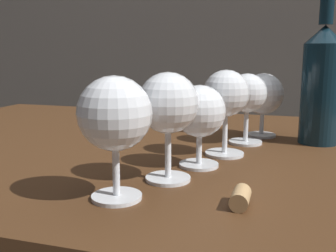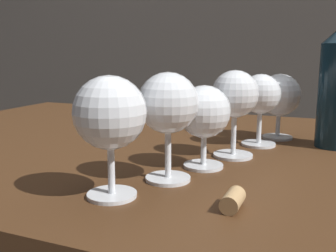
{
  "view_description": "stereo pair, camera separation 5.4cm",
  "coord_description": "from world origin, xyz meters",
  "px_view_note": "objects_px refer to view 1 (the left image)",
  "views": [
    {
      "loc": [
        0.21,
        -0.72,
        0.94
      ],
      "look_at": [
        0.05,
        -0.21,
        0.84
      ],
      "focal_mm": 42.03,
      "sensor_mm": 36.0,
      "label": 1
    },
    {
      "loc": [
        0.26,
        -0.7,
        0.94
      ],
      "look_at": [
        0.05,
        -0.21,
        0.84
      ],
      "focal_mm": 42.03,
      "sensor_mm": 36.0,
      "label": 2
    }
  ],
  "objects_px": {
    "wine_glass_cabernet": "(200,113)",
    "wine_glass_chardonnay": "(263,95)",
    "wine_bottle": "(322,81)",
    "wine_glass_merlot": "(115,116)",
    "wine_glass_rose": "(226,95)",
    "wine_glass_pinot": "(168,105)",
    "wine_glass_amber": "(247,96)",
    "cork": "(240,198)"
  },
  "relations": [
    {
      "from": "wine_glass_cabernet",
      "to": "wine_glass_chardonnay",
      "type": "xyz_separation_m",
      "value": [
        0.08,
        0.26,
        0.0
      ]
    },
    {
      "from": "wine_glass_cabernet",
      "to": "wine_bottle",
      "type": "relative_size",
      "value": 0.4
    },
    {
      "from": "wine_glass_merlot",
      "to": "wine_bottle",
      "type": "relative_size",
      "value": 0.47
    },
    {
      "from": "wine_glass_rose",
      "to": "wine_bottle",
      "type": "relative_size",
      "value": 0.46
    },
    {
      "from": "wine_glass_pinot",
      "to": "wine_glass_chardonnay",
      "type": "height_order",
      "value": "wine_glass_pinot"
    },
    {
      "from": "wine_glass_merlot",
      "to": "wine_glass_cabernet",
      "type": "bearing_deg",
      "value": 68.01
    },
    {
      "from": "wine_glass_pinot",
      "to": "wine_glass_chardonnay",
      "type": "distance_m",
      "value": 0.35
    },
    {
      "from": "wine_glass_cabernet",
      "to": "wine_glass_amber",
      "type": "distance_m",
      "value": 0.19
    },
    {
      "from": "wine_bottle",
      "to": "cork",
      "type": "xyz_separation_m",
      "value": [
        -0.11,
        -0.37,
        -0.11
      ]
    },
    {
      "from": "wine_glass_amber",
      "to": "cork",
      "type": "bearing_deg",
      "value": -85.12
    },
    {
      "from": "wine_glass_merlot",
      "to": "wine_bottle",
      "type": "bearing_deg",
      "value": 56.61
    },
    {
      "from": "wine_glass_pinot",
      "to": "wine_bottle",
      "type": "xyz_separation_m",
      "value": [
        0.22,
        0.3,
        0.02
      ]
    },
    {
      "from": "wine_glass_chardonnay",
      "to": "wine_glass_rose",
      "type": "bearing_deg",
      "value": -106.23
    },
    {
      "from": "wine_glass_pinot",
      "to": "wine_glass_cabernet",
      "type": "relative_size",
      "value": 1.18
    },
    {
      "from": "wine_glass_amber",
      "to": "wine_bottle",
      "type": "distance_m",
      "value": 0.15
    },
    {
      "from": "wine_glass_amber",
      "to": "cork",
      "type": "xyz_separation_m",
      "value": [
        0.03,
        -0.33,
        -0.08
      ]
    },
    {
      "from": "wine_glass_rose",
      "to": "wine_glass_cabernet",
      "type": "bearing_deg",
      "value": -109.35
    },
    {
      "from": "wine_glass_merlot",
      "to": "wine_glass_chardonnay",
      "type": "bearing_deg",
      "value": 70.88
    },
    {
      "from": "wine_glass_rose",
      "to": "cork",
      "type": "relative_size",
      "value": 3.55
    },
    {
      "from": "wine_glass_merlot",
      "to": "cork",
      "type": "xyz_separation_m",
      "value": [
        0.15,
        0.02,
        -0.09
      ]
    },
    {
      "from": "wine_glass_merlot",
      "to": "wine_bottle",
      "type": "height_order",
      "value": "wine_bottle"
    },
    {
      "from": "wine_glass_cabernet",
      "to": "wine_glass_rose",
      "type": "distance_m",
      "value": 0.09
    },
    {
      "from": "wine_glass_rose",
      "to": "wine_glass_amber",
      "type": "bearing_deg",
      "value": 75.44
    },
    {
      "from": "wine_glass_merlot",
      "to": "wine_glass_cabernet",
      "type": "xyz_separation_m",
      "value": [
        0.07,
        0.17,
        -0.02
      ]
    },
    {
      "from": "wine_glass_merlot",
      "to": "wine_glass_rose",
      "type": "bearing_deg",
      "value": 68.86
    },
    {
      "from": "wine_glass_merlot",
      "to": "cork",
      "type": "relative_size",
      "value": 3.62
    },
    {
      "from": "wine_glass_cabernet",
      "to": "wine_glass_amber",
      "type": "xyz_separation_m",
      "value": [
        0.05,
        0.18,
        0.01
      ]
    },
    {
      "from": "wine_glass_pinot",
      "to": "wine_glass_amber",
      "type": "relative_size",
      "value": 1.11
    },
    {
      "from": "wine_glass_rose",
      "to": "wine_glass_pinot",
      "type": "bearing_deg",
      "value": -109.03
    },
    {
      "from": "wine_glass_cabernet",
      "to": "wine_glass_rose",
      "type": "height_order",
      "value": "wine_glass_rose"
    },
    {
      "from": "wine_glass_amber",
      "to": "wine_glass_chardonnay",
      "type": "distance_m",
      "value": 0.08
    },
    {
      "from": "wine_glass_chardonnay",
      "to": "wine_glass_merlot",
      "type": "bearing_deg",
      "value": -109.12
    },
    {
      "from": "wine_glass_rose",
      "to": "cork",
      "type": "xyz_separation_m",
      "value": [
        0.05,
        -0.23,
        -0.09
      ]
    },
    {
      "from": "wine_glass_merlot",
      "to": "wine_glass_amber",
      "type": "bearing_deg",
      "value": 70.71
    },
    {
      "from": "wine_glass_amber",
      "to": "wine_bottle",
      "type": "relative_size",
      "value": 0.42
    },
    {
      "from": "wine_glass_merlot",
      "to": "cork",
      "type": "bearing_deg",
      "value": 7.23
    },
    {
      "from": "wine_bottle",
      "to": "wine_glass_cabernet",
      "type": "bearing_deg",
      "value": -130.28
    },
    {
      "from": "wine_glass_rose",
      "to": "cork",
      "type": "height_order",
      "value": "wine_glass_rose"
    },
    {
      "from": "wine_glass_pinot",
      "to": "wine_glass_amber",
      "type": "xyz_separation_m",
      "value": [
        0.08,
        0.26,
        -0.01
      ]
    },
    {
      "from": "wine_glass_rose",
      "to": "wine_glass_chardonnay",
      "type": "bearing_deg",
      "value": 73.77
    },
    {
      "from": "cork",
      "to": "wine_glass_amber",
      "type": "bearing_deg",
      "value": 94.88
    },
    {
      "from": "wine_glass_chardonnay",
      "to": "wine_bottle",
      "type": "relative_size",
      "value": 0.41
    }
  ]
}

